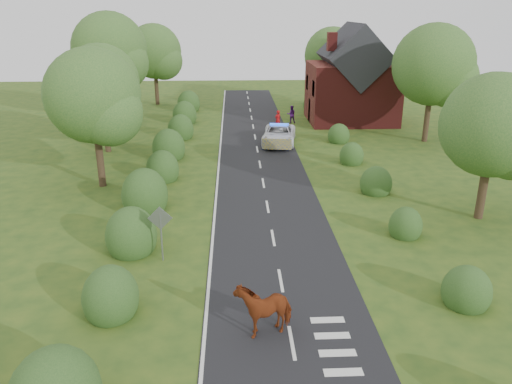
{
  "coord_description": "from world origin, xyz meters",
  "views": [
    {
      "loc": [
        -1.8,
        -17.63,
        10.38
      ],
      "look_at": [
        -0.69,
        6.92,
        1.3
      ],
      "focal_mm": 35.0,
      "sensor_mm": 36.0,
      "label": 1
    }
  ],
  "objects_px": {
    "road_sign": "(160,226)",
    "pedestrian_red": "(278,120)",
    "cow": "(264,310)",
    "pedestrian_purple": "(291,114)",
    "police_van": "(279,135)"
  },
  "relations": [
    {
      "from": "road_sign",
      "to": "pedestrian_purple",
      "type": "relative_size",
      "value": 1.51
    },
    {
      "from": "road_sign",
      "to": "pedestrian_purple",
      "type": "bearing_deg",
      "value": 72.38
    },
    {
      "from": "pedestrian_red",
      "to": "police_van",
      "type": "bearing_deg",
      "value": 50.0
    },
    {
      "from": "police_van",
      "to": "pedestrian_red",
      "type": "height_order",
      "value": "pedestrian_red"
    },
    {
      "from": "road_sign",
      "to": "pedestrian_purple",
      "type": "xyz_separation_m",
      "value": [
        8.72,
        27.45,
        -0.81
      ]
    },
    {
      "from": "cow",
      "to": "pedestrian_red",
      "type": "bearing_deg",
      "value": 150.76
    },
    {
      "from": "road_sign",
      "to": "police_van",
      "type": "bearing_deg",
      "value": 70.86
    },
    {
      "from": "cow",
      "to": "pedestrian_purple",
      "type": "xyz_separation_m",
      "value": [
        4.6,
        32.64,
        0.07
      ]
    },
    {
      "from": "police_van",
      "to": "pedestrian_red",
      "type": "bearing_deg",
      "value": 94.73
    },
    {
      "from": "cow",
      "to": "pedestrian_red",
      "type": "height_order",
      "value": "pedestrian_red"
    },
    {
      "from": "road_sign",
      "to": "pedestrian_red",
      "type": "bearing_deg",
      "value": 73.96
    },
    {
      "from": "road_sign",
      "to": "pedestrian_red",
      "type": "height_order",
      "value": "road_sign"
    },
    {
      "from": "road_sign",
      "to": "pedestrian_red",
      "type": "relative_size",
      "value": 1.49
    },
    {
      "from": "road_sign",
      "to": "cow",
      "type": "height_order",
      "value": "road_sign"
    },
    {
      "from": "police_van",
      "to": "pedestrian_purple",
      "type": "relative_size",
      "value": 3.45
    }
  ]
}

